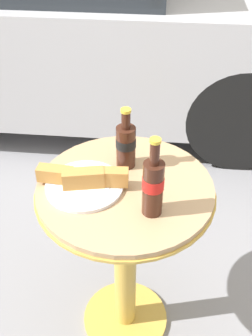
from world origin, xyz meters
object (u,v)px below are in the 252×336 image
at_px(bistro_table, 125,234).
at_px(parked_car, 54,15).
at_px(cola_bottle_left, 153,185).
at_px(cola_bottle_right, 126,144).
at_px(lunch_plate_near, 84,181).

bearing_deg(bistro_table, parked_car, 109.98).
bearing_deg(parked_car, cola_bottle_left, -68.76).
xyz_separation_m(bistro_table, cola_bottle_left, (0.09, -0.11, 0.33)).
bearing_deg(cola_bottle_left, parked_car, 111.24).
height_order(bistro_table, cola_bottle_left, cola_bottle_left).
xyz_separation_m(bistro_table, cola_bottle_right, (-0.01, 0.11, 0.31)).
relative_size(cola_bottle_right, parked_car, 0.05).
height_order(bistro_table, cola_bottle_right, cola_bottle_right).
relative_size(lunch_plate_near, parked_car, 0.07).
relative_size(cola_bottle_left, cola_bottle_right, 1.20).
height_order(cola_bottle_right, lunch_plate_near, cola_bottle_right).
xyz_separation_m(bistro_table, lunch_plate_near, (-0.13, -0.02, 0.25)).
bearing_deg(cola_bottle_left, lunch_plate_near, 157.70).
distance_m(cola_bottle_right, parked_car, 1.95).
bearing_deg(parked_car, lunch_plate_near, -73.61).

